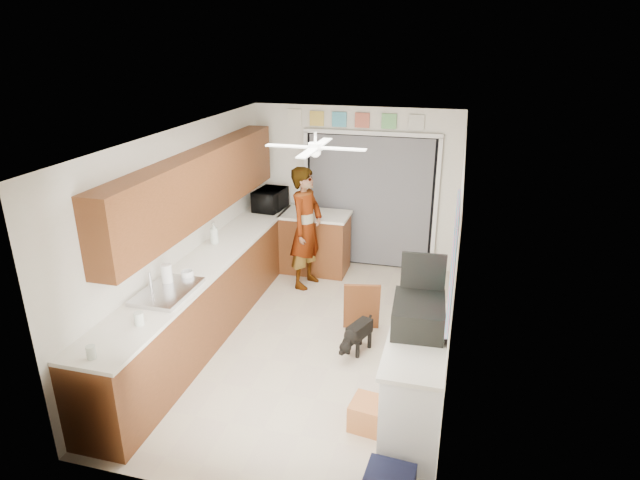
# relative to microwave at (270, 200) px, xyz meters

# --- Properties ---
(floor) EXTENTS (5.00, 5.00, 0.00)m
(floor) POSITION_rel_microwave_xyz_m (1.23, -2.02, -1.10)
(floor) COLOR #C0AE9A
(floor) RESTS_ON ground
(ceiling) EXTENTS (5.00, 5.00, 0.00)m
(ceiling) POSITION_rel_microwave_xyz_m (1.23, -2.02, 1.40)
(ceiling) COLOR white
(ceiling) RESTS_ON ground
(wall_back) EXTENTS (3.20, 0.00, 3.20)m
(wall_back) POSITION_rel_microwave_xyz_m (1.23, 0.48, 0.15)
(wall_back) COLOR white
(wall_back) RESTS_ON ground
(wall_front) EXTENTS (3.20, 0.00, 3.20)m
(wall_front) POSITION_rel_microwave_xyz_m (1.23, -4.52, 0.15)
(wall_front) COLOR white
(wall_front) RESTS_ON ground
(wall_left) EXTENTS (0.00, 5.00, 5.00)m
(wall_left) POSITION_rel_microwave_xyz_m (-0.37, -2.02, 0.15)
(wall_left) COLOR white
(wall_left) RESTS_ON ground
(wall_right) EXTENTS (0.00, 5.00, 5.00)m
(wall_right) POSITION_rel_microwave_xyz_m (2.83, -2.02, 0.15)
(wall_right) COLOR white
(wall_right) RESTS_ON ground
(left_base_cabinets) EXTENTS (0.60, 4.80, 0.90)m
(left_base_cabinets) POSITION_rel_microwave_xyz_m (-0.07, -2.02, -0.65)
(left_base_cabinets) COLOR brown
(left_base_cabinets) RESTS_ON floor
(left_countertop) EXTENTS (0.62, 4.80, 0.04)m
(left_countertop) POSITION_rel_microwave_xyz_m (-0.06, -2.02, -0.18)
(left_countertop) COLOR white
(left_countertop) RESTS_ON left_base_cabinets
(upper_cabinets) EXTENTS (0.32, 4.00, 0.80)m
(upper_cabinets) POSITION_rel_microwave_xyz_m (-0.21, -1.82, 0.70)
(upper_cabinets) COLOR brown
(upper_cabinets) RESTS_ON wall_left
(sink_basin) EXTENTS (0.50, 0.76, 0.06)m
(sink_basin) POSITION_rel_microwave_xyz_m (-0.06, -3.02, -0.14)
(sink_basin) COLOR silver
(sink_basin) RESTS_ON left_countertop
(faucet) EXTENTS (0.03, 0.03, 0.22)m
(faucet) POSITION_rel_microwave_xyz_m (-0.25, -3.02, -0.05)
(faucet) COLOR silver
(faucet) RESTS_ON left_countertop
(peninsula_base) EXTENTS (1.00, 0.60, 0.90)m
(peninsula_base) POSITION_rel_microwave_xyz_m (0.73, -0.02, -0.65)
(peninsula_base) COLOR brown
(peninsula_base) RESTS_ON floor
(peninsula_top) EXTENTS (1.04, 0.64, 0.04)m
(peninsula_top) POSITION_rel_microwave_xyz_m (0.73, -0.02, -0.18)
(peninsula_top) COLOR white
(peninsula_top) RESTS_ON peninsula_base
(back_opening_recess) EXTENTS (2.00, 0.06, 2.10)m
(back_opening_recess) POSITION_rel_microwave_xyz_m (1.48, 0.45, -0.05)
(back_opening_recess) COLOR black
(back_opening_recess) RESTS_ON wall_back
(curtain_panel) EXTENTS (1.90, 0.03, 2.05)m
(curtain_panel) POSITION_rel_microwave_xyz_m (1.48, 0.41, -0.05)
(curtain_panel) COLOR slate
(curtain_panel) RESTS_ON wall_back
(door_trim_left) EXTENTS (0.06, 0.04, 2.10)m
(door_trim_left) POSITION_rel_microwave_xyz_m (0.46, 0.42, -0.05)
(door_trim_left) COLOR white
(door_trim_left) RESTS_ON wall_back
(door_trim_right) EXTENTS (0.06, 0.04, 2.10)m
(door_trim_right) POSITION_rel_microwave_xyz_m (2.50, 0.42, -0.05)
(door_trim_right) COLOR white
(door_trim_right) RESTS_ON wall_back
(door_trim_head) EXTENTS (2.10, 0.04, 0.06)m
(door_trim_head) POSITION_rel_microwave_xyz_m (1.48, 0.42, 1.02)
(door_trim_head) COLOR white
(door_trim_head) RESTS_ON wall_back
(header_frame_0) EXTENTS (0.22, 0.02, 0.22)m
(header_frame_0) POSITION_rel_microwave_xyz_m (0.63, 0.45, 1.20)
(header_frame_0) COLOR #E0BD4A
(header_frame_0) RESTS_ON wall_back
(header_frame_1) EXTENTS (0.22, 0.02, 0.22)m
(header_frame_1) POSITION_rel_microwave_xyz_m (0.98, 0.45, 1.20)
(header_frame_1) COLOR #4BAAC9
(header_frame_1) RESTS_ON wall_back
(header_frame_2) EXTENTS (0.22, 0.02, 0.22)m
(header_frame_2) POSITION_rel_microwave_xyz_m (1.33, 0.45, 1.20)
(header_frame_2) COLOR #C05C48
(header_frame_2) RESTS_ON wall_back
(header_frame_3) EXTENTS (0.22, 0.02, 0.22)m
(header_frame_3) POSITION_rel_microwave_xyz_m (1.73, 0.45, 1.20)
(header_frame_3) COLOR #69B86A
(header_frame_3) RESTS_ON wall_back
(header_frame_4) EXTENTS (0.22, 0.02, 0.22)m
(header_frame_4) POSITION_rel_microwave_xyz_m (2.13, 0.45, 1.20)
(header_frame_4) COLOR beige
(header_frame_4) RESTS_ON wall_back
(route66_sign) EXTENTS (0.22, 0.02, 0.26)m
(route66_sign) POSITION_rel_microwave_xyz_m (0.28, 0.45, 1.20)
(route66_sign) COLOR silver
(route66_sign) RESTS_ON wall_back
(right_counter_base) EXTENTS (0.50, 1.40, 0.90)m
(right_counter_base) POSITION_rel_microwave_xyz_m (2.58, -3.22, -0.65)
(right_counter_base) COLOR white
(right_counter_base) RESTS_ON floor
(right_counter_top) EXTENTS (0.54, 1.44, 0.04)m
(right_counter_top) POSITION_rel_microwave_xyz_m (2.57, -3.22, -0.18)
(right_counter_top) COLOR white
(right_counter_top) RESTS_ON right_counter_base
(abstract_painting) EXTENTS (0.03, 1.15, 0.95)m
(abstract_painting) POSITION_rel_microwave_xyz_m (2.81, -3.02, 0.55)
(abstract_painting) COLOR #EA5699
(abstract_painting) RESTS_ON wall_right
(ceiling_fan) EXTENTS (1.14, 1.14, 0.24)m
(ceiling_fan) POSITION_rel_microwave_xyz_m (1.23, -1.82, 1.22)
(ceiling_fan) COLOR white
(ceiling_fan) RESTS_ON ceiling
(microwave) EXTENTS (0.43, 0.60, 0.32)m
(microwave) POSITION_rel_microwave_xyz_m (0.00, 0.00, 0.00)
(microwave) COLOR black
(microwave) RESTS_ON left_countertop
(soap_bottle) EXTENTS (0.12, 0.12, 0.29)m
(soap_bottle) POSITION_rel_microwave_xyz_m (-0.20, -1.57, -0.01)
(soap_bottle) COLOR silver
(soap_bottle) RESTS_ON left_countertop
(cup) EXTENTS (0.18, 0.18, 0.11)m
(cup) POSITION_rel_microwave_xyz_m (-0.01, -2.67, -0.10)
(cup) COLOR white
(cup) RESTS_ON left_countertop
(jar_a) EXTENTS (0.11, 0.11, 0.13)m
(jar_a) POSITION_rel_microwave_xyz_m (0.02, -3.67, -0.10)
(jar_a) COLOR silver
(jar_a) RESTS_ON left_countertop
(jar_b) EXTENTS (0.09, 0.09, 0.12)m
(jar_b) POSITION_rel_microwave_xyz_m (-0.05, -4.27, -0.10)
(jar_b) COLOR silver
(jar_b) RESTS_ON left_countertop
(paper_towel_roll) EXTENTS (0.15, 0.15, 0.25)m
(paper_towel_roll) POSITION_rel_microwave_xyz_m (-0.15, -2.85, -0.04)
(paper_towel_roll) COLOR white
(paper_towel_roll) RESTS_ON left_countertop
(suitcase) EXTENTS (0.50, 0.65, 0.27)m
(suitcase) POSITION_rel_microwave_xyz_m (2.55, -3.07, -0.03)
(suitcase) COLOR black
(suitcase) RESTS_ON right_counter_top
(suitcase_rim) EXTENTS (0.47, 0.60, 0.02)m
(suitcase_rim) POSITION_rel_microwave_xyz_m (2.55, -3.07, -0.14)
(suitcase_rim) COLOR yellow
(suitcase_rim) RESTS_ON suitcase
(suitcase_lid) EXTENTS (0.42, 0.05, 0.50)m
(suitcase_lid) POSITION_rel_microwave_xyz_m (2.55, -2.78, 0.22)
(suitcase_lid) COLOR black
(suitcase_lid) RESTS_ON suitcase
(cardboard_box) EXTENTS (0.48, 0.38, 0.27)m
(cardboard_box) POSITION_rel_microwave_xyz_m (2.23, -3.40, -0.96)
(cardboard_box) COLOR #C56B3E
(cardboard_box) RESTS_ON floor
(cabinet_door_panel) EXTENTS (0.47, 0.26, 0.66)m
(cabinet_door_panel) POSITION_rel_microwave_xyz_m (1.78, -1.67, -0.76)
(cabinet_door_panel) COLOR brown
(cabinet_door_panel) RESTS_ON floor
(man) EXTENTS (0.56, 0.73, 1.79)m
(man) POSITION_rel_microwave_xyz_m (0.74, -0.55, -0.21)
(man) COLOR white
(man) RESTS_ON floor
(dog) EXTENTS (0.40, 0.56, 0.41)m
(dog) POSITION_rel_microwave_xyz_m (1.84, -2.13, -0.90)
(dog) COLOR black
(dog) RESTS_ON floor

